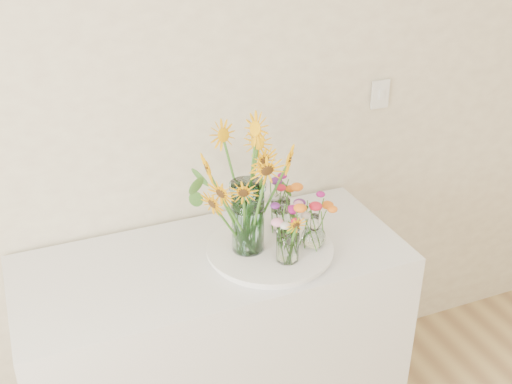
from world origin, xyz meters
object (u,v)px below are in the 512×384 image
tray (270,251)px  mason_jar (248,217)px  small_vase_a (288,244)px  counter (216,354)px  small_vase_b (314,231)px  small_vase_c (281,215)px

tray → mason_jar: mason_jar is taller
mason_jar → small_vase_a: bearing=-49.8°
counter → small_vase_a: 0.61m
small_vase_a → small_vase_b: size_ratio=1.05×
tray → mason_jar: bearing=164.3°
small_vase_b → small_vase_c: size_ratio=1.04×
counter → small_vase_c: 0.61m
counter → small_vase_a: small_vase_a is taller
counter → mason_jar: (0.12, -0.03, 0.61)m
tray → counter: bearing=164.2°
small_vase_c → counter: bearing=-170.0°
tray → small_vase_b: (0.15, -0.05, 0.08)m
small_vase_a → small_vase_c: bearing=72.0°
mason_jar → small_vase_b: (0.23, -0.07, -0.07)m
counter → small_vase_a: size_ratio=10.37×
small_vase_b → small_vase_c: (-0.06, 0.15, -0.00)m
small_vase_b → mason_jar: bearing=163.1°
counter → tray: (0.20, -0.06, 0.46)m
tray → small_vase_a: (0.02, -0.10, 0.08)m
small_vase_a → small_vase_b: bearing=21.2°
tray → small_vase_a: 0.13m
small_vase_a → small_vase_b: small_vase_a is taller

